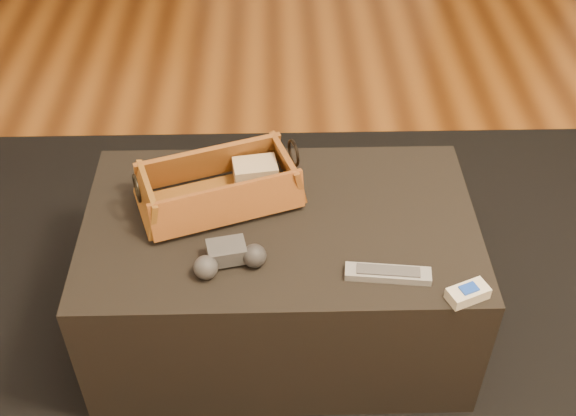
{
  "coord_description": "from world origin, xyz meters",
  "views": [
    {
      "loc": [
        -0.09,
        -1.34,
        1.68
      ],
      "look_at": [
        -0.06,
        -0.02,
        0.49
      ],
      "focal_mm": 45.0,
      "sensor_mm": 36.0,
      "label": 1
    }
  ],
  "objects_px": {
    "wicker_basket": "(219,188)",
    "cream_gadget": "(468,293)",
    "ottoman": "(281,277)",
    "tv_remote": "(213,200)",
    "game_controller": "(229,258)",
    "silver_remote": "(388,274)"
  },
  "relations": [
    {
      "from": "game_controller",
      "to": "cream_gadget",
      "type": "distance_m",
      "value": 0.55
    },
    {
      "from": "game_controller",
      "to": "cream_gadget",
      "type": "relative_size",
      "value": 1.75
    },
    {
      "from": "wicker_basket",
      "to": "game_controller",
      "type": "height_order",
      "value": "wicker_basket"
    },
    {
      "from": "wicker_basket",
      "to": "cream_gadget",
      "type": "distance_m",
      "value": 0.67
    },
    {
      "from": "wicker_basket",
      "to": "cream_gadget",
      "type": "relative_size",
      "value": 4.32
    },
    {
      "from": "ottoman",
      "to": "silver_remote",
      "type": "xyz_separation_m",
      "value": [
        0.25,
        -0.2,
        0.22
      ]
    },
    {
      "from": "wicker_basket",
      "to": "cream_gadget",
      "type": "height_order",
      "value": "wicker_basket"
    },
    {
      "from": "ottoman",
      "to": "game_controller",
      "type": "relative_size",
      "value": 5.44
    },
    {
      "from": "game_controller",
      "to": "ottoman",
      "type": "bearing_deg",
      "value": 51.89
    },
    {
      "from": "game_controller",
      "to": "tv_remote",
      "type": "bearing_deg",
      "value": 102.81
    },
    {
      "from": "ottoman",
      "to": "tv_remote",
      "type": "height_order",
      "value": "tv_remote"
    },
    {
      "from": "ottoman",
      "to": "wicker_basket",
      "type": "distance_m",
      "value": 0.31
    },
    {
      "from": "ottoman",
      "to": "cream_gadget",
      "type": "relative_size",
      "value": 9.54
    },
    {
      "from": "ottoman",
      "to": "wicker_basket",
      "type": "height_order",
      "value": "wicker_basket"
    },
    {
      "from": "tv_remote",
      "to": "cream_gadget",
      "type": "bearing_deg",
      "value": -53.19
    },
    {
      "from": "ottoman",
      "to": "cream_gadget",
      "type": "bearing_deg",
      "value": -32.48
    },
    {
      "from": "tv_remote",
      "to": "wicker_basket",
      "type": "height_order",
      "value": "wicker_basket"
    },
    {
      "from": "tv_remote",
      "to": "wicker_basket",
      "type": "xyz_separation_m",
      "value": [
        0.01,
        0.02,
        0.02
      ]
    },
    {
      "from": "tv_remote",
      "to": "wicker_basket",
      "type": "bearing_deg",
      "value": 30.87
    },
    {
      "from": "tv_remote",
      "to": "wicker_basket",
      "type": "relative_size",
      "value": 0.48
    },
    {
      "from": "tv_remote",
      "to": "silver_remote",
      "type": "height_order",
      "value": "tv_remote"
    },
    {
      "from": "ottoman",
      "to": "tv_remote",
      "type": "bearing_deg",
      "value": 162.75
    }
  ]
}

